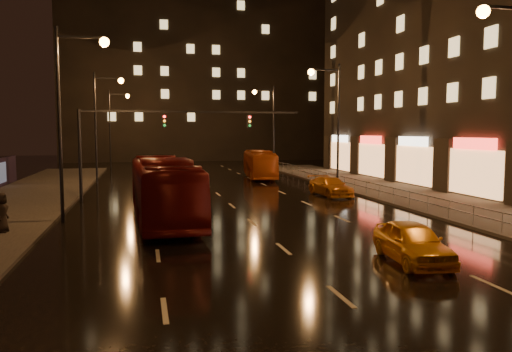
# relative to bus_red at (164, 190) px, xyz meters

# --- Properties ---
(ground) EXTENTS (140.00, 140.00, 0.00)m
(ground) POSITION_rel_bus_red_xyz_m (4.46, 8.62, -1.68)
(ground) COLOR black
(ground) RESTS_ON ground
(sidewalk_right) EXTENTS (7.00, 70.00, 0.15)m
(sidewalk_right) POSITION_rel_bus_red_xyz_m (17.96, 3.62, -1.61)
(sidewalk_right) COLOR #38332D
(sidewalk_right) RESTS_ON ground
(building_distant) EXTENTS (44.00, 16.00, 36.00)m
(building_distant) POSITION_rel_bus_red_xyz_m (8.46, 60.62, 16.32)
(building_distant) COLOR black
(building_distant) RESTS_ON ground
(traffic_signal) EXTENTS (15.31, 0.32, 6.20)m
(traffic_signal) POSITION_rel_bus_red_xyz_m (-0.60, 8.62, 3.05)
(traffic_signal) COLOR black
(traffic_signal) RESTS_ON ground
(railing_right) EXTENTS (0.05, 56.00, 1.00)m
(railing_right) POSITION_rel_bus_red_xyz_m (14.66, 6.62, -0.79)
(railing_right) COLOR #99999E
(railing_right) RESTS_ON sidewalk_right
(bus_red) EXTENTS (3.43, 12.22, 3.37)m
(bus_red) POSITION_rel_bus_red_xyz_m (0.00, 0.00, 0.00)
(bus_red) COLOR #5A0D0C
(bus_red) RESTS_ON ground
(bus_curb) EXTENTS (3.47, 10.31, 2.82)m
(bus_curb) POSITION_rel_bus_red_xyz_m (10.46, 22.52, -0.28)
(bus_curb) COLOR #AD4511
(bus_curb) RESTS_ON ground
(taxi_near) EXTENTS (2.22, 4.53, 1.49)m
(taxi_near) POSITION_rel_bus_red_xyz_m (8.46, -10.38, -0.94)
(taxi_near) COLOR orange
(taxi_near) RESTS_ON ground
(taxi_far) EXTENTS (2.35, 4.90, 1.38)m
(taxi_far) POSITION_rel_bus_red_xyz_m (12.46, 8.05, -1.00)
(taxi_far) COLOR #BD6711
(taxi_far) RESTS_ON ground
(pedestrian_c) EXTENTS (0.68, 0.95, 1.82)m
(pedestrian_c) POSITION_rel_bus_red_xyz_m (-7.36, -2.03, -0.63)
(pedestrian_c) COLOR black
(pedestrian_c) RESTS_ON sidewalk_left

